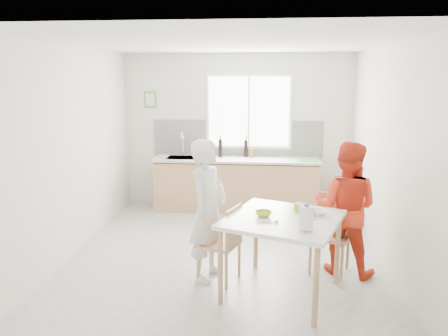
{
  "coord_description": "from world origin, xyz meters",
  "views": [
    {
      "loc": [
        0.49,
        -5.42,
        2.31
      ],
      "look_at": [
        -0.04,
        0.2,
        1.12
      ],
      "focal_mm": 35.0,
      "sensor_mm": 36.0,
      "label": 1
    }
  ],
  "objects_px": {
    "bowl_white": "(317,213)",
    "milk_jug": "(307,217)",
    "wine_bottle_a": "(220,148)",
    "wine_bottle_b": "(246,148)",
    "bowl_green": "(263,214)",
    "dining_table": "(283,226)",
    "chair_left": "(224,240)",
    "person_red": "(345,208)",
    "chair_far": "(332,230)",
    "person_white": "(208,210)"
  },
  "relations": [
    {
      "from": "person_white",
      "to": "bowl_green",
      "type": "distance_m",
      "value": 0.69
    },
    {
      "from": "dining_table",
      "to": "person_red",
      "type": "xyz_separation_m",
      "value": [
        0.75,
        0.62,
        0.02
      ]
    },
    {
      "from": "person_red",
      "to": "bowl_green",
      "type": "xyz_separation_m",
      "value": [
        -0.96,
        -0.6,
        0.1
      ]
    },
    {
      "from": "dining_table",
      "to": "wine_bottle_b",
      "type": "relative_size",
      "value": 4.78
    },
    {
      "from": "chair_far",
      "to": "bowl_green",
      "type": "height_order",
      "value": "chair_far"
    },
    {
      "from": "person_red",
      "to": "wine_bottle_a",
      "type": "xyz_separation_m",
      "value": [
        -1.73,
        2.44,
        0.29
      ]
    },
    {
      "from": "chair_far",
      "to": "person_red",
      "type": "bearing_deg",
      "value": 8.14
    },
    {
      "from": "bowl_white",
      "to": "milk_jug",
      "type": "bearing_deg",
      "value": -107.69
    },
    {
      "from": "bowl_white",
      "to": "wine_bottle_a",
      "type": "relative_size",
      "value": 0.6
    },
    {
      "from": "person_white",
      "to": "bowl_green",
      "type": "height_order",
      "value": "person_white"
    },
    {
      "from": "chair_far",
      "to": "dining_table",
      "type": "bearing_deg",
      "value": -113.1
    },
    {
      "from": "wine_bottle_b",
      "to": "bowl_white",
      "type": "bearing_deg",
      "value": -73.32
    },
    {
      "from": "chair_left",
      "to": "wine_bottle_a",
      "type": "bearing_deg",
      "value": -152.99
    },
    {
      "from": "wine_bottle_a",
      "to": "wine_bottle_b",
      "type": "bearing_deg",
      "value": 11.13
    },
    {
      "from": "bowl_green",
      "to": "bowl_white",
      "type": "relative_size",
      "value": 0.91
    },
    {
      "from": "milk_jug",
      "to": "chair_left",
      "type": "bearing_deg",
      "value": 164.51
    },
    {
      "from": "person_red",
      "to": "milk_jug",
      "type": "bearing_deg",
      "value": 81.52
    },
    {
      "from": "bowl_green",
      "to": "wine_bottle_b",
      "type": "bearing_deg",
      "value": 96.03
    },
    {
      "from": "chair_far",
      "to": "milk_jug",
      "type": "height_order",
      "value": "milk_jug"
    },
    {
      "from": "person_white",
      "to": "bowl_green",
      "type": "relative_size",
      "value": 9.37
    },
    {
      "from": "bowl_green",
      "to": "chair_far",
      "type": "bearing_deg",
      "value": 37.47
    },
    {
      "from": "bowl_green",
      "to": "dining_table",
      "type": "bearing_deg",
      "value": -6.2
    },
    {
      "from": "chair_far",
      "to": "person_white",
      "type": "bearing_deg",
      "value": -146.42
    },
    {
      "from": "dining_table",
      "to": "chair_left",
      "type": "xyz_separation_m",
      "value": [
        -0.64,
        0.24,
        -0.28
      ]
    },
    {
      "from": "chair_far",
      "to": "wine_bottle_b",
      "type": "distance_m",
      "value": 2.8
    },
    {
      "from": "dining_table",
      "to": "wine_bottle_a",
      "type": "xyz_separation_m",
      "value": [
        -0.97,
        3.05,
        0.31
      ]
    },
    {
      "from": "chair_far",
      "to": "person_red",
      "type": "height_order",
      "value": "person_red"
    },
    {
      "from": "dining_table",
      "to": "bowl_green",
      "type": "height_order",
      "value": "bowl_green"
    },
    {
      "from": "bowl_white",
      "to": "wine_bottle_a",
      "type": "bearing_deg",
      "value": 114.67
    },
    {
      "from": "wine_bottle_a",
      "to": "wine_bottle_b",
      "type": "height_order",
      "value": "wine_bottle_a"
    },
    {
      "from": "person_white",
      "to": "bowl_green",
      "type": "xyz_separation_m",
      "value": [
        0.63,
        -0.28,
        0.07
      ]
    },
    {
      "from": "chair_left",
      "to": "dining_table",
      "type": "bearing_deg",
      "value": 90.0
    },
    {
      "from": "wine_bottle_a",
      "to": "bowl_green",
      "type": "bearing_deg",
      "value": -75.76
    },
    {
      "from": "chair_left",
      "to": "bowl_green",
      "type": "distance_m",
      "value": 0.63
    },
    {
      "from": "dining_table",
      "to": "milk_jug",
      "type": "distance_m",
      "value": 0.48
    },
    {
      "from": "dining_table",
      "to": "wine_bottle_a",
      "type": "distance_m",
      "value": 3.22
    },
    {
      "from": "dining_table",
      "to": "wine_bottle_a",
      "type": "height_order",
      "value": "wine_bottle_a"
    },
    {
      "from": "bowl_white",
      "to": "milk_jug",
      "type": "height_order",
      "value": "milk_jug"
    },
    {
      "from": "chair_far",
      "to": "milk_jug",
      "type": "relative_size",
      "value": 3.79
    },
    {
      "from": "dining_table",
      "to": "milk_jug",
      "type": "relative_size",
      "value": 5.84
    },
    {
      "from": "person_red",
      "to": "wine_bottle_a",
      "type": "distance_m",
      "value": 3.0
    },
    {
      "from": "milk_jug",
      "to": "chair_far",
      "type": "bearing_deg",
      "value": 88.62
    },
    {
      "from": "chair_far",
      "to": "wine_bottle_a",
      "type": "relative_size",
      "value": 2.91
    },
    {
      "from": "bowl_green",
      "to": "wine_bottle_b",
      "type": "xyz_separation_m",
      "value": [
        -0.33,
        3.12,
        0.18
      ]
    },
    {
      "from": "person_red",
      "to": "wine_bottle_a",
      "type": "relative_size",
      "value": 4.95
    },
    {
      "from": "bowl_green",
      "to": "wine_bottle_b",
      "type": "distance_m",
      "value": 3.14
    },
    {
      "from": "chair_far",
      "to": "bowl_white",
      "type": "height_order",
      "value": "chair_far"
    },
    {
      "from": "wine_bottle_a",
      "to": "chair_left",
      "type": "bearing_deg",
      "value": -83.23
    },
    {
      "from": "chair_left",
      "to": "person_white",
      "type": "xyz_separation_m",
      "value": [
        -0.19,
        0.07,
        0.32
      ]
    },
    {
      "from": "chair_left",
      "to": "bowl_green",
      "type": "bearing_deg",
      "value": 84.08
    }
  ]
}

